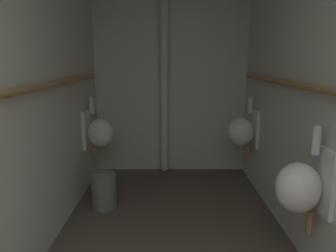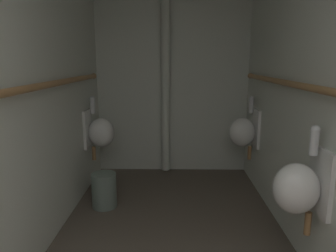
{
  "view_description": "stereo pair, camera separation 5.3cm",
  "coord_description": "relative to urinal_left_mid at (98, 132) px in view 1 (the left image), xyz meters",
  "views": [
    {
      "loc": [
        -0.04,
        0.22,
        1.48
      ],
      "look_at": [
        -0.03,
        2.81,
        0.94
      ],
      "focal_mm": 33.61,
      "sensor_mm": 36.0,
      "label": 1
    },
    {
      "loc": [
        0.02,
        0.22,
        1.48
      ],
      "look_at": [
        -0.03,
        2.81,
        0.94
      ],
      "focal_mm": 33.61,
      "sensor_mm": 36.0,
      "label": 2
    }
  ],
  "objects": [
    {
      "name": "wall_back",
      "position": [
        0.84,
        0.63,
        0.65
      ],
      "size": [
        2.1,
        0.06,
        2.63
      ],
      "primitive_type": "cube",
      "color": "silver",
      "rests_on": "ground"
    },
    {
      "name": "waste_bin",
      "position": [
        0.15,
        -0.54,
        -0.49
      ],
      "size": [
        0.25,
        0.25,
        0.35
      ],
      "primitive_type": "cylinder",
      "color": "slate",
      "rests_on": "ground"
    },
    {
      "name": "wall_left",
      "position": [
        -0.18,
        -1.58,
        0.65
      ],
      "size": [
        0.06,
        4.49,
        2.63
      ],
      "primitive_type": "cube",
      "color": "silver",
      "rests_on": "ground"
    },
    {
      "name": "supply_pipe_right",
      "position": [
        1.77,
        -1.6,
        0.63
      ],
      "size": [
        0.06,
        3.79,
        0.06
      ],
      "color": "#9E7042"
    },
    {
      "name": "urinal_left_mid",
      "position": [
        0.0,
        0.0,
        0.0
      ],
      "size": [
        0.32,
        0.3,
        0.76
      ],
      "color": "white"
    },
    {
      "name": "urinal_right_mid",
      "position": [
        1.69,
        -1.6,
        0.0
      ],
      "size": [
        0.32,
        0.3,
        0.76
      ],
      "color": "white"
    },
    {
      "name": "urinal_right_far",
      "position": [
        1.69,
        0.06,
        0.0
      ],
      "size": [
        0.32,
        0.3,
        0.76
      ],
      "color": "white"
    },
    {
      "name": "supply_pipe_left",
      "position": [
        -0.09,
        -1.62,
        0.63
      ],
      "size": [
        0.06,
        3.7,
        0.06
      ],
      "color": "#9E7042"
    },
    {
      "name": "standpipe_back_wall",
      "position": [
        0.76,
        0.52,
        0.65
      ],
      "size": [
        0.11,
        0.11,
        2.58
      ],
      "primitive_type": "cylinder",
      "color": "silver",
      "rests_on": "ground"
    }
  ]
}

